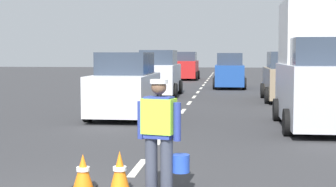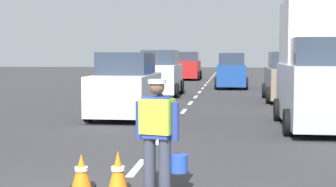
{
  "view_description": "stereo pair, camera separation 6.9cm",
  "coord_description": "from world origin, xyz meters",
  "px_view_note": "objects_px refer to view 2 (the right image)",
  "views": [
    {
      "loc": [
        1.59,
        -6.13,
        2.04
      ],
      "look_at": [
        0.18,
        5.73,
        1.1
      ],
      "focal_mm": 54.43,
      "sensor_mm": 36.0,
      "label": 1
    },
    {
      "loc": [
        1.66,
        -6.12,
        2.04
      ],
      "look_at": [
        0.18,
        5.73,
        1.1
      ],
      "focal_mm": 54.43,
      "sensor_mm": 36.0,
      "label": 2
    }
  ],
  "objects_px": {
    "car_parked_far": "(288,78)",
    "car_oncoming_second": "(160,75)",
    "traffic_cone_near": "(118,172)",
    "car_outgoing_far": "(231,72)",
    "car_oncoming_lead": "(126,87)",
    "road_worker": "(159,130)",
    "car_oncoming_third": "(189,67)",
    "traffic_cone_far": "(81,172)",
    "delivery_truck": "(318,69)"
  },
  "relations": [
    {
      "from": "traffic_cone_near",
      "to": "delivery_truck",
      "type": "relative_size",
      "value": 0.13
    },
    {
      "from": "car_oncoming_third",
      "to": "car_oncoming_second",
      "type": "relative_size",
      "value": 0.99
    },
    {
      "from": "traffic_cone_far",
      "to": "road_worker",
      "type": "bearing_deg",
      "value": -5.24
    },
    {
      "from": "car_oncoming_third",
      "to": "car_parked_far",
      "type": "xyz_separation_m",
      "value": [
        5.75,
        -17.31,
        -0.02
      ]
    },
    {
      "from": "car_parked_far",
      "to": "traffic_cone_far",
      "type": "bearing_deg",
      "value": -107.33
    },
    {
      "from": "road_worker",
      "to": "car_oncoming_third",
      "type": "distance_m",
      "value": 32.46
    },
    {
      "from": "car_oncoming_second",
      "to": "car_oncoming_lead",
      "type": "distance_m",
      "value": 8.43
    },
    {
      "from": "car_outgoing_far",
      "to": "car_oncoming_third",
      "type": "bearing_deg",
      "value": 109.37
    },
    {
      "from": "traffic_cone_far",
      "to": "car_outgoing_far",
      "type": "distance_m",
      "value": 22.96
    },
    {
      "from": "car_outgoing_far",
      "to": "car_parked_far",
      "type": "height_order",
      "value": "car_parked_far"
    },
    {
      "from": "traffic_cone_near",
      "to": "car_parked_far",
      "type": "height_order",
      "value": "car_parked_far"
    },
    {
      "from": "road_worker",
      "to": "car_parked_far",
      "type": "relative_size",
      "value": 0.39
    },
    {
      "from": "traffic_cone_far",
      "to": "delivery_truck",
      "type": "relative_size",
      "value": 0.12
    },
    {
      "from": "car_oncoming_third",
      "to": "car_parked_far",
      "type": "height_order",
      "value": "car_oncoming_third"
    },
    {
      "from": "traffic_cone_far",
      "to": "car_parked_far",
      "type": "bearing_deg",
      "value": 72.67
    },
    {
      "from": "car_outgoing_far",
      "to": "car_parked_far",
      "type": "relative_size",
      "value": 0.91
    },
    {
      "from": "delivery_truck",
      "to": "car_oncoming_second",
      "type": "xyz_separation_m",
      "value": [
        -5.8,
        10.03,
        -0.58
      ]
    },
    {
      "from": "road_worker",
      "to": "car_outgoing_far",
      "type": "height_order",
      "value": "car_outgoing_far"
    },
    {
      "from": "traffic_cone_near",
      "to": "car_oncoming_second",
      "type": "distance_m",
      "value": 17.31
    },
    {
      "from": "car_oncoming_lead",
      "to": "traffic_cone_far",
      "type": "bearing_deg",
      "value": -82.64
    },
    {
      "from": "road_worker",
      "to": "traffic_cone_near",
      "type": "relative_size",
      "value": 2.71
    },
    {
      "from": "car_parked_far",
      "to": "car_oncoming_second",
      "type": "xyz_separation_m",
      "value": [
        -5.86,
        2.15,
        0.04
      ]
    },
    {
      "from": "delivery_truck",
      "to": "car_oncoming_third",
      "type": "distance_m",
      "value": 25.83
    },
    {
      "from": "delivery_truck",
      "to": "car_parked_far",
      "type": "height_order",
      "value": "delivery_truck"
    },
    {
      "from": "traffic_cone_near",
      "to": "car_parked_far",
      "type": "distance_m",
      "value": 15.61
    },
    {
      "from": "car_oncoming_third",
      "to": "traffic_cone_far",
      "type": "bearing_deg",
      "value": -88.08
    },
    {
      "from": "car_outgoing_far",
      "to": "delivery_truck",
      "type": "bearing_deg",
      "value": -81.43
    },
    {
      "from": "car_oncoming_second",
      "to": "traffic_cone_near",
      "type": "bearing_deg",
      "value": -84.09
    },
    {
      "from": "traffic_cone_far",
      "to": "car_outgoing_far",
      "type": "relative_size",
      "value": 0.14
    },
    {
      "from": "car_oncoming_third",
      "to": "car_outgoing_far",
      "type": "xyz_separation_m",
      "value": [
        3.31,
        -9.43,
        -0.05
      ]
    },
    {
      "from": "car_outgoing_far",
      "to": "traffic_cone_near",
      "type": "bearing_deg",
      "value": -94.11
    },
    {
      "from": "traffic_cone_far",
      "to": "car_oncoming_second",
      "type": "relative_size",
      "value": 0.13
    },
    {
      "from": "car_parked_far",
      "to": "car_oncoming_lead",
      "type": "relative_size",
      "value": 1.06
    },
    {
      "from": "car_parked_far",
      "to": "car_oncoming_second",
      "type": "distance_m",
      "value": 6.24
    },
    {
      "from": "car_parked_far",
      "to": "car_oncoming_second",
      "type": "height_order",
      "value": "car_oncoming_second"
    },
    {
      "from": "car_oncoming_lead",
      "to": "car_parked_far",
      "type": "bearing_deg",
      "value": 47.31
    },
    {
      "from": "car_oncoming_second",
      "to": "road_worker",
      "type": "bearing_deg",
      "value": -82.1
    },
    {
      "from": "delivery_truck",
      "to": "car_oncoming_second",
      "type": "relative_size",
      "value": 1.14
    },
    {
      "from": "traffic_cone_near",
      "to": "car_outgoing_far",
      "type": "relative_size",
      "value": 0.16
    },
    {
      "from": "car_outgoing_far",
      "to": "car_oncoming_lead",
      "type": "bearing_deg",
      "value": -103.34
    },
    {
      "from": "road_worker",
      "to": "car_oncoming_third",
      "type": "xyz_separation_m",
      "value": [
        -2.28,
        32.38,
        0.08
      ]
    },
    {
      "from": "traffic_cone_far",
      "to": "delivery_truck",
      "type": "distance_m",
      "value": 8.55
    },
    {
      "from": "road_worker",
      "to": "traffic_cone_far",
      "type": "height_order",
      "value": "road_worker"
    },
    {
      "from": "road_worker",
      "to": "car_oncoming_third",
      "type": "bearing_deg",
      "value": 94.02
    },
    {
      "from": "car_oncoming_third",
      "to": "car_oncoming_lead",
      "type": "height_order",
      "value": "car_oncoming_third"
    },
    {
      "from": "traffic_cone_near",
      "to": "car_oncoming_lead",
      "type": "bearing_deg",
      "value": 100.99
    },
    {
      "from": "traffic_cone_near",
      "to": "car_parked_far",
      "type": "bearing_deg",
      "value": 74.83
    },
    {
      "from": "road_worker",
      "to": "car_outgoing_far",
      "type": "distance_m",
      "value": 22.97
    },
    {
      "from": "car_oncoming_third",
      "to": "car_oncoming_second",
      "type": "height_order",
      "value": "car_oncoming_second"
    },
    {
      "from": "car_oncoming_second",
      "to": "delivery_truck",
      "type": "bearing_deg",
      "value": -59.94
    }
  ]
}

